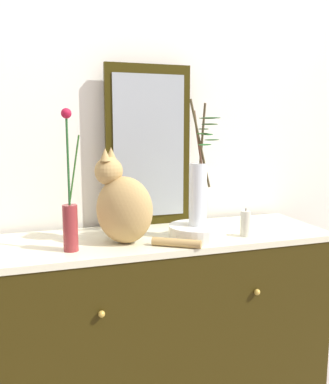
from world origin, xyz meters
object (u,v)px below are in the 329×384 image
vase_glass_clear (199,187)px  sideboard (165,335)px  candle_pillar (245,224)px  bowl_porcelain (197,232)px  cat_sitting (123,205)px  vase_slim_green (70,216)px  mirror_leaning (148,146)px

vase_glass_clear → sideboard: bearing=142.3°
vase_glass_clear → candle_pillar: vase_glass_clear is taller
sideboard → bowl_porcelain: bowl_porcelain is taller
cat_sitting → vase_slim_green: bearing=-168.5°
vase_slim_green → vase_glass_clear: size_ratio=1.02×
sideboard → cat_sitting: (-0.19, -0.06, 0.59)m
mirror_leaning → cat_sitting: bearing=-123.8°
cat_sitting → candle_pillar: (0.49, -0.06, -0.10)m
cat_sitting → vase_glass_clear: (0.30, -0.03, 0.06)m
vase_glass_clear → candle_pillar: 0.25m
sideboard → vase_slim_green: (-0.39, -0.10, 0.57)m
mirror_leaning → vase_glass_clear: (0.12, -0.29, -0.15)m
sideboard → vase_glass_clear: vase_glass_clear is taller
mirror_leaning → bowl_porcelain: (0.12, -0.29, -0.33)m
mirror_leaning → vase_glass_clear: 0.35m
sideboard → cat_sitting: size_ratio=3.52×
vase_slim_green → vase_glass_clear: (0.50, 0.01, 0.08)m
mirror_leaning → cat_sitting: (-0.18, -0.26, -0.21)m
cat_sitting → bowl_porcelain: bearing=-4.5°
mirror_leaning → bowl_porcelain: size_ratio=3.09×
cat_sitting → candle_pillar: 0.51m
mirror_leaning → candle_pillar: size_ratio=6.10×
sideboard → vase_slim_green: size_ratio=2.73×
vase_glass_clear → candle_pillar: (0.19, -0.03, -0.16)m
mirror_leaning → candle_pillar: (0.32, -0.32, -0.30)m
mirror_leaning → vase_slim_green: bearing=-141.1°
bowl_porcelain → vase_glass_clear: bearing=-62.8°
sideboard → vase_glass_clear: (0.11, -0.09, 0.65)m
mirror_leaning → candle_pillar: 0.54m
sideboard → vase_glass_clear: size_ratio=2.80×
vase_slim_green → candle_pillar: (0.69, -0.02, -0.08)m
vase_glass_clear → mirror_leaning: bearing=112.6°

